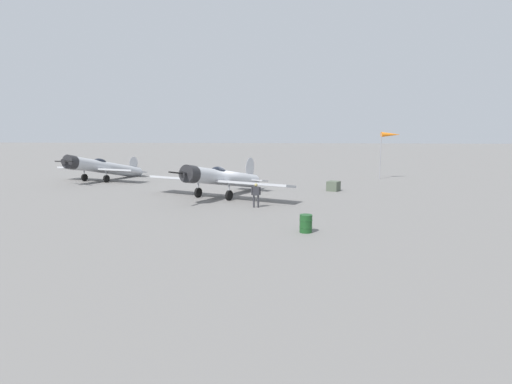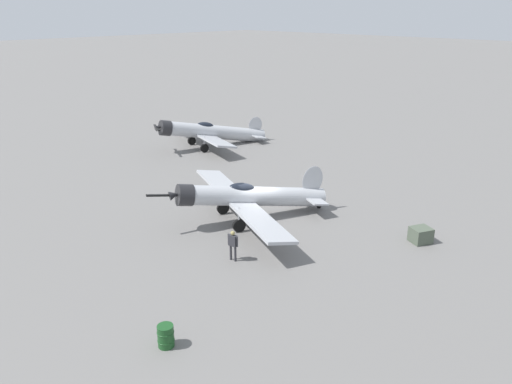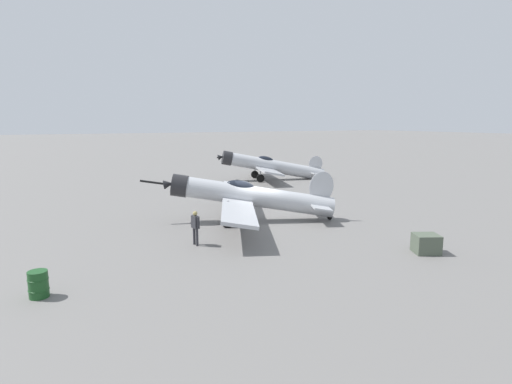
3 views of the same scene
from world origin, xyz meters
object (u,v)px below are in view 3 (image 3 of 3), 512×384
object	(u,v)px
airplane_mid_apron	(270,166)
fuel_drum	(38,284)
airplane_foreground	(247,196)
equipment_crate	(426,244)
ground_crew_mechanic	(195,225)

from	to	relation	value
airplane_mid_apron	fuel_drum	world-z (taller)	airplane_mid_apron
airplane_foreground	equipment_crate	distance (m)	10.52
airplane_mid_apron	equipment_crate	bearing A→B (deg)	93.87
airplane_foreground	ground_crew_mechanic	distance (m)	5.59
airplane_foreground	ground_crew_mechanic	size ratio (longest dim) A/B	7.42
airplane_mid_apron	ground_crew_mechanic	distance (m)	23.68
fuel_drum	equipment_crate	bearing A→B (deg)	80.09
airplane_mid_apron	ground_crew_mechanic	bearing A→B (deg)	68.44
airplane_foreground	fuel_drum	distance (m)	13.22
airplane_foreground	airplane_mid_apron	bearing A→B (deg)	-99.99
airplane_mid_apron	equipment_crate	size ratio (longest dim) A/B	8.18
airplane_foreground	ground_crew_mechanic	bearing A→B (deg)	60.23
ground_crew_mechanic	airplane_foreground	bearing A→B (deg)	28.28
ground_crew_mechanic	equipment_crate	bearing A→B (deg)	-42.26
ground_crew_mechanic	fuel_drum	size ratio (longest dim) A/B	1.81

